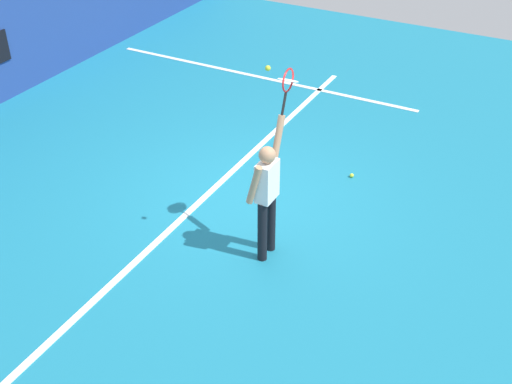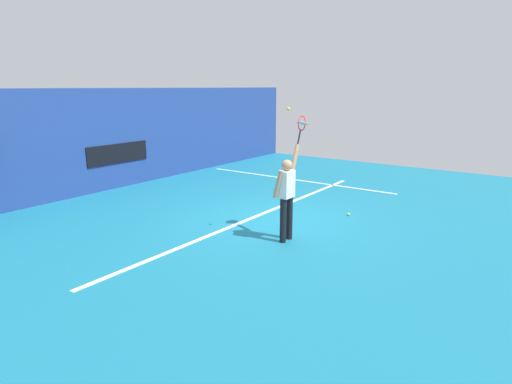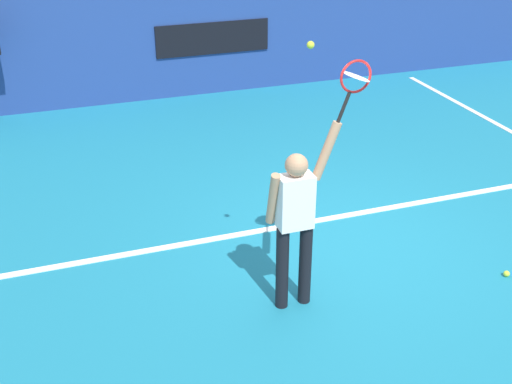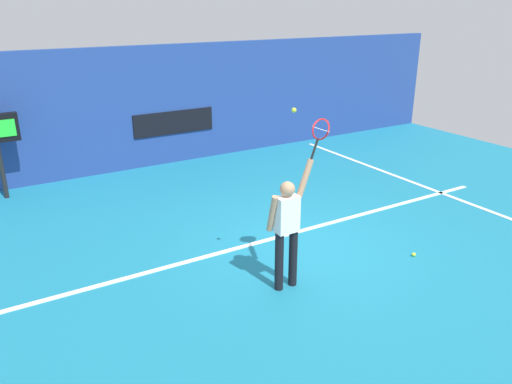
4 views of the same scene
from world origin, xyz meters
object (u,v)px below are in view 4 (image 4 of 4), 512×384
(spare_ball, at_px, (414,254))
(tennis_player, at_px, (287,226))
(tennis_ball, at_px, (294,110))
(tennis_racket, at_px, (320,132))

(spare_ball, bearing_deg, tennis_player, 172.28)
(tennis_ball, distance_m, spare_ball, 3.52)
(tennis_player, xyz_separation_m, spare_ball, (2.41, -0.33, -0.98))
(tennis_player, height_order, spare_ball, tennis_player)
(tennis_racket, bearing_deg, tennis_player, 179.54)
(tennis_player, bearing_deg, spare_ball, -7.72)
(tennis_racket, xyz_separation_m, spare_ball, (1.88, -0.32, -2.31))
(tennis_ball, height_order, spare_ball, tennis_ball)
(tennis_player, xyz_separation_m, tennis_ball, (0.12, 0.06, 1.67))
(tennis_ball, bearing_deg, tennis_player, -151.63)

